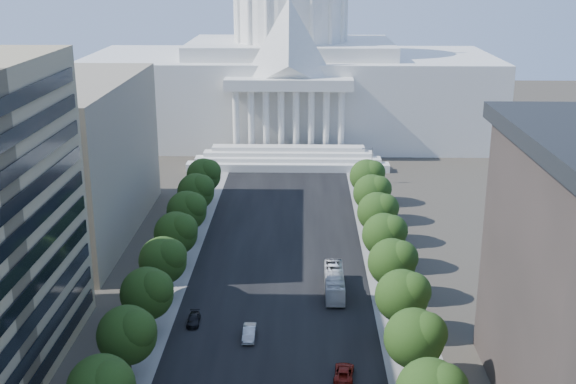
# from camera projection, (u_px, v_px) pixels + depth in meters

# --- Properties ---
(road_asphalt) EXTENTS (30.00, 260.00, 0.01)m
(road_asphalt) POSITION_uv_depth(u_px,v_px,m) (281.00, 254.00, 132.10)
(road_asphalt) COLOR black
(road_asphalt) RESTS_ON ground
(sidewalk_left) EXTENTS (8.00, 260.00, 0.02)m
(sidewalk_left) POSITION_uv_depth(u_px,v_px,m) (178.00, 253.00, 132.51)
(sidewalk_left) COLOR gray
(sidewalk_left) RESTS_ON ground
(sidewalk_right) EXTENTS (8.00, 260.00, 0.02)m
(sidewalk_right) POSITION_uv_depth(u_px,v_px,m) (385.00, 255.00, 131.70)
(sidewalk_right) COLOR gray
(sidewalk_right) RESTS_ON ground
(capitol) EXTENTS (120.00, 56.00, 73.00)m
(capitol) POSITION_uv_depth(u_px,v_px,m) (291.00, 71.00, 216.54)
(capitol) COLOR white
(capitol) RESTS_ON ground
(office_block_left_far) EXTENTS (38.00, 52.00, 30.00)m
(office_block_left_far) POSITION_uv_depth(u_px,v_px,m) (32.00, 159.00, 138.14)
(office_block_left_far) COLOR gray
(office_block_left_far) RESTS_ON ground
(tree_l_d) EXTENTS (7.79, 7.60, 9.97)m
(tree_l_d) POSITION_uv_depth(u_px,v_px,m) (129.00, 334.00, 90.31)
(tree_l_d) COLOR #33261C
(tree_l_d) RESTS_ON ground
(tree_l_e) EXTENTS (7.79, 7.60, 9.97)m
(tree_l_e) POSITION_uv_depth(u_px,v_px,m) (149.00, 292.00, 101.75)
(tree_l_e) COLOR #33261C
(tree_l_e) RESTS_ON ground
(tree_l_f) EXTENTS (7.79, 7.60, 9.97)m
(tree_l_f) POSITION_uv_depth(u_px,v_px,m) (165.00, 259.00, 113.19)
(tree_l_f) COLOR #33261C
(tree_l_f) RESTS_ON ground
(tree_l_g) EXTENTS (7.79, 7.60, 9.97)m
(tree_l_g) POSITION_uv_depth(u_px,v_px,m) (178.00, 232.00, 124.63)
(tree_l_g) COLOR #33261C
(tree_l_g) RESTS_ON ground
(tree_l_h) EXTENTS (7.79, 7.60, 9.97)m
(tree_l_h) POSITION_uv_depth(u_px,v_px,m) (188.00, 210.00, 136.07)
(tree_l_h) COLOR #33261C
(tree_l_h) RESTS_ON ground
(tree_l_i) EXTENTS (7.79, 7.60, 9.97)m
(tree_l_i) POSITION_uv_depth(u_px,v_px,m) (197.00, 191.00, 147.51)
(tree_l_i) COLOR #33261C
(tree_l_i) RESTS_ON ground
(tree_l_j) EXTENTS (7.79, 7.60, 9.97)m
(tree_l_j) POSITION_uv_depth(u_px,v_px,m) (205.00, 174.00, 158.95)
(tree_l_j) COLOR #33261C
(tree_l_j) RESTS_ON ground
(tree_r_d) EXTENTS (7.79, 7.60, 9.97)m
(tree_r_d) POSITION_uv_depth(u_px,v_px,m) (417.00, 337.00, 89.54)
(tree_r_d) COLOR #33261C
(tree_r_d) RESTS_ON ground
(tree_r_e) EXTENTS (7.79, 7.60, 9.97)m
(tree_r_e) POSITION_uv_depth(u_px,v_px,m) (404.00, 295.00, 100.98)
(tree_r_e) COLOR #33261C
(tree_r_e) RESTS_ON ground
(tree_r_f) EXTENTS (7.79, 7.60, 9.97)m
(tree_r_f) POSITION_uv_depth(u_px,v_px,m) (394.00, 261.00, 112.42)
(tree_r_f) COLOR #33261C
(tree_r_f) RESTS_ON ground
(tree_r_g) EXTENTS (7.79, 7.60, 9.97)m
(tree_r_g) POSITION_uv_depth(u_px,v_px,m) (386.00, 234.00, 123.86)
(tree_r_g) COLOR #33261C
(tree_r_g) RESTS_ON ground
(tree_r_h) EXTENTS (7.79, 7.60, 9.97)m
(tree_r_h) POSITION_uv_depth(u_px,v_px,m) (379.00, 211.00, 135.30)
(tree_r_h) COLOR #33261C
(tree_r_h) RESTS_ON ground
(tree_r_i) EXTENTS (7.79, 7.60, 9.97)m
(tree_r_i) POSITION_uv_depth(u_px,v_px,m) (373.00, 192.00, 146.74)
(tree_r_i) COLOR #33261C
(tree_r_i) RESTS_ON ground
(tree_r_j) EXTENTS (7.79, 7.60, 9.97)m
(tree_r_j) POSITION_uv_depth(u_px,v_px,m) (368.00, 175.00, 158.18)
(tree_r_j) COLOR #33261C
(tree_r_j) RESTS_ON ground
(streetlight_c) EXTENTS (2.61, 0.44, 9.00)m
(streetlight_c) POSITION_uv_depth(u_px,v_px,m) (415.00, 298.00, 101.32)
(streetlight_c) COLOR gray
(streetlight_c) RESTS_ON ground
(streetlight_d) EXTENTS (2.61, 0.44, 9.00)m
(streetlight_d) POSITION_uv_depth(u_px,v_px,m) (394.00, 235.00, 125.16)
(streetlight_d) COLOR gray
(streetlight_d) RESTS_ON ground
(streetlight_e) EXTENTS (2.61, 0.44, 9.00)m
(streetlight_e) POSITION_uv_depth(u_px,v_px,m) (380.00, 192.00, 148.99)
(streetlight_e) COLOR gray
(streetlight_e) RESTS_ON ground
(streetlight_f) EXTENTS (2.61, 0.44, 9.00)m
(streetlight_f) POSITION_uv_depth(u_px,v_px,m) (370.00, 160.00, 172.83)
(streetlight_f) COLOR gray
(streetlight_f) RESTS_ON ground
(car_silver) EXTENTS (1.75, 5.00, 1.65)m
(car_silver) POSITION_uv_depth(u_px,v_px,m) (249.00, 333.00, 102.03)
(car_silver) COLOR #A7AAAE
(car_silver) RESTS_ON ground
(car_red) EXTENTS (3.00, 5.51, 1.47)m
(car_red) POSITION_uv_depth(u_px,v_px,m) (344.00, 373.00, 92.29)
(car_red) COLOR maroon
(car_red) RESTS_ON ground
(car_dark_b) EXTENTS (1.94, 4.45, 1.27)m
(car_dark_b) POSITION_uv_depth(u_px,v_px,m) (194.00, 320.00, 106.26)
(car_dark_b) COLOR black
(car_dark_b) RESTS_ON ground
(city_bus) EXTENTS (3.05, 12.74, 3.54)m
(city_bus) POSITION_uv_depth(u_px,v_px,m) (334.00, 282.00, 116.12)
(city_bus) COLOR silver
(city_bus) RESTS_ON ground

